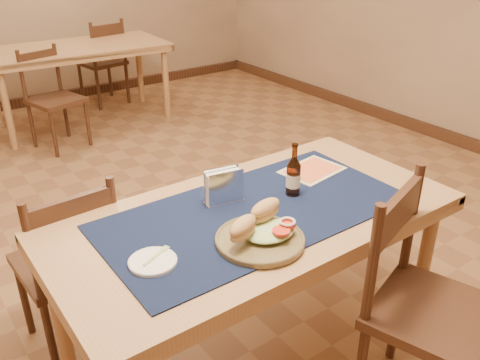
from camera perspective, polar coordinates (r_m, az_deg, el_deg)
room at (r=2.42m, az=-10.29°, el=17.97°), size 6.04×7.04×2.84m
main_table at (r=2.02m, az=1.67°, el=-5.65°), size 1.60×0.80×0.75m
placemat at (r=1.98m, az=1.70°, el=-3.56°), size 1.20×0.60×0.01m
baseboard at (r=2.93m, az=-8.15°, el=-9.03°), size 6.00×7.00×0.10m
back_table at (r=5.12m, az=-17.84°, el=13.25°), size 1.67×0.90×0.75m
chair_main_far at (r=2.34m, az=-18.59°, el=-8.77°), size 0.41×0.41×0.86m
chair_main_near at (r=2.04m, az=20.14°, el=-13.06°), size 0.56×0.56×0.96m
chair_back_near at (r=4.66m, az=-20.26°, el=8.72°), size 0.48×0.48×0.85m
chair_back_far at (r=5.70m, az=-15.08°, el=12.79°), size 0.47×0.47×0.90m
sandwich_plate at (r=1.78m, az=2.36°, el=-5.95°), size 0.32×0.32×0.12m
side_plate at (r=1.71m, az=-9.78°, el=-8.97°), size 0.16×0.16×0.01m
fork at (r=1.73m, az=-9.19°, el=-8.21°), size 0.12×0.07×0.00m
beer_bottle at (r=2.07m, az=6.02°, el=0.43°), size 0.06×0.06×0.22m
napkin_holder at (r=2.01m, az=-1.82°, el=-0.81°), size 0.17×0.08×0.14m
menu_card at (r=2.32m, az=8.10°, el=1.12°), size 0.29×0.23×0.01m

